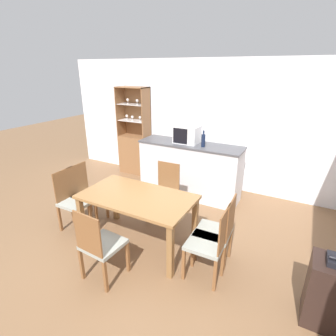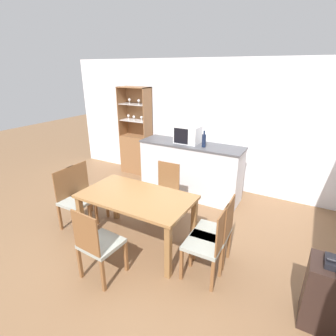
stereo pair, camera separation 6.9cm
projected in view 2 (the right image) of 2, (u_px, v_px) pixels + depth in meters
name	position (u px, v px, depth m)	size (l,w,h in m)	color
ground_plane	(135.00, 250.00, 3.64)	(18.00, 18.00, 0.00)	brown
wall_back	(209.00, 125.00, 5.32)	(6.80, 0.06, 2.55)	silver
kitchen_counter	(190.00, 170.00, 5.05)	(1.96, 0.58, 1.05)	silver
display_cabinet	(137.00, 148.00, 6.17)	(0.72, 0.36, 1.98)	brown
dining_table	(136.00, 202.00, 3.57)	(1.53, 0.85, 0.76)	olive
dining_chair_side_left_near	(74.00, 200.00, 4.03)	(0.43, 0.43, 0.94)	#999E93
dining_chair_side_left_far	(86.00, 193.00, 4.24)	(0.43, 0.43, 0.94)	#999E93
dining_chair_head_far	(164.00, 193.00, 4.25)	(0.43, 0.43, 0.94)	#999E93
dining_chair_side_right_far	(215.00, 232.00, 3.24)	(0.44, 0.44, 0.94)	#999E93
dining_chair_side_right_near	(208.00, 243.00, 3.03)	(0.43, 0.43, 0.94)	#999E93
dining_chair_head_near	(98.00, 244.00, 3.02)	(0.45, 0.45, 0.94)	#999E93
microwave	(188.00, 134.00, 4.86)	(0.44, 0.34, 0.32)	silver
wine_bottle	(204.00, 140.00, 4.61)	(0.07, 0.07, 0.30)	#141E38
side_cabinet	(332.00, 298.00, 2.46)	(0.49, 0.36, 0.70)	black
telephone	(336.00, 263.00, 2.35)	(0.18, 0.20, 0.09)	black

